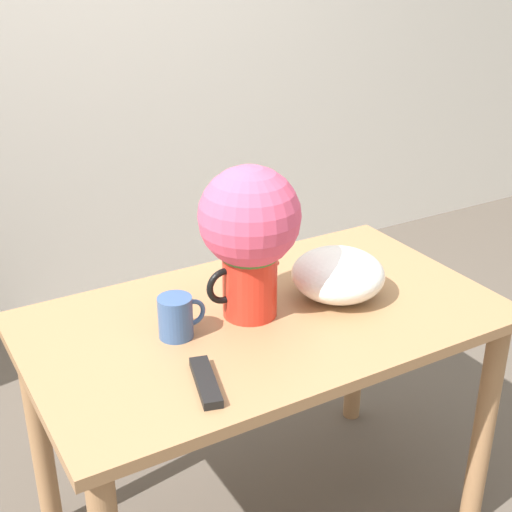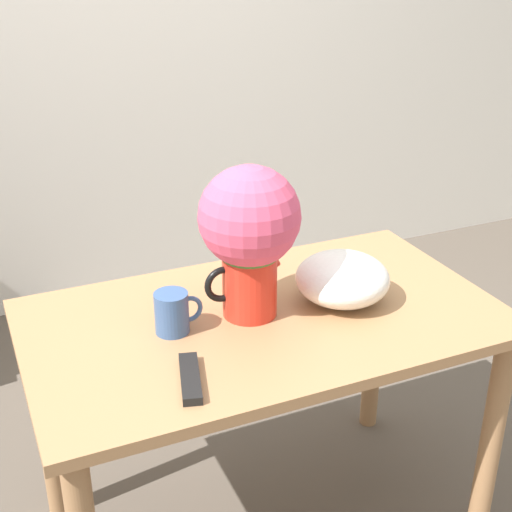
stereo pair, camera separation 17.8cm
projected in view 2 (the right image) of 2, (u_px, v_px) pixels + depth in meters
name	position (u px, v px, depth m)	size (l,w,h in m)	color
wall_back	(104.00, 15.00, 3.00)	(8.00, 0.05, 2.60)	silver
table	(264.00, 353.00, 1.89)	(1.22, 0.71, 0.72)	#A3754C
flower_vase	(250.00, 231.00, 1.75)	(0.26, 0.26, 0.40)	red
coffee_mug	(173.00, 312.00, 1.75)	(0.12, 0.08, 0.11)	#385689
white_bowl	(342.00, 279.00, 1.88)	(0.25, 0.25, 0.13)	white
remote_control	(190.00, 378.00, 1.57)	(0.09, 0.18, 0.02)	black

